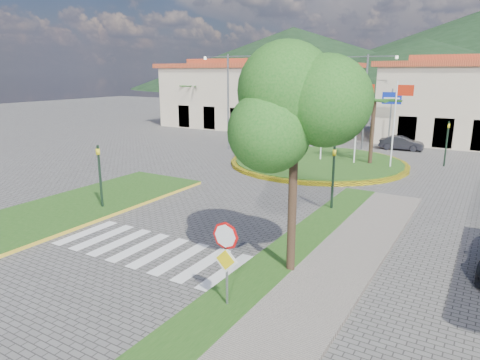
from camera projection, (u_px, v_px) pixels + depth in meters
The scene contains 21 objects.
ground at pixel (55, 295), 12.94m from camera, with size 160.00×160.00×0.00m, color #595654.
sidewalk_right at pixel (261, 318), 11.60m from camera, with size 4.00×28.00×0.15m, color gray.
verge_right at pixel (224, 305), 12.19m from camera, with size 1.60×28.00×0.18m, color #1D4C15.
median_left at pixel (77, 207), 21.14m from camera, with size 5.00×14.00×0.18m, color #1D4C15.
crosswalk at pixel (147, 249), 16.27m from camera, with size 8.00×3.00×0.01m, color silver.
roundabout_island at pixel (318, 162), 31.20m from camera, with size 12.70×12.70×6.00m.
stop_sign at pixel (226, 251), 11.70m from camera, with size 0.80×0.11×2.65m.
deciduous_tree at pixel (295, 118), 13.09m from camera, with size 3.60×3.60×6.80m.
traffic_light_left at pixel (100, 171), 20.46m from camera, with size 0.15×0.18×3.20m.
traffic_light_right at pixel (333, 172), 20.21m from camera, with size 0.15×0.18×3.20m.
traffic_light_far at pixel (447, 139), 30.12m from camera, with size 0.18×0.15×3.20m.
direction_sign_west at pixel (334, 106), 38.83m from camera, with size 1.60×0.14×5.20m.
direction_sign_east at pixel (391, 109), 36.35m from camera, with size 1.60×0.14×5.20m.
street_lamp_centre at pixel (365, 97), 36.30m from camera, with size 4.80×0.16×8.00m.
street_lamp_west at pixel (228, 97), 36.28m from camera, with size 4.80×0.16×8.00m.
building_left at pixel (256, 95), 50.56m from camera, with size 23.32×9.54×8.05m.
hill_far_west at pixel (293, 59), 154.07m from camera, with size 140.00×140.00×22.00m, color black.
hill_near_back at pixel (421, 67), 124.11m from camera, with size 110.00×110.00×16.00m, color black.
white_van at pixel (305, 133), 43.32m from camera, with size 1.89×4.11×1.14m, color #BDBDBF.
car_dark_a at pixel (304, 130), 44.84m from camera, with size 1.42×3.53×1.20m, color black.
car_dark_b at pixel (401, 143), 36.84m from camera, with size 1.26×3.62×1.19m, color black.
Camera 1 is at (10.80, -7.16, 6.56)m, focal length 32.00 mm.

